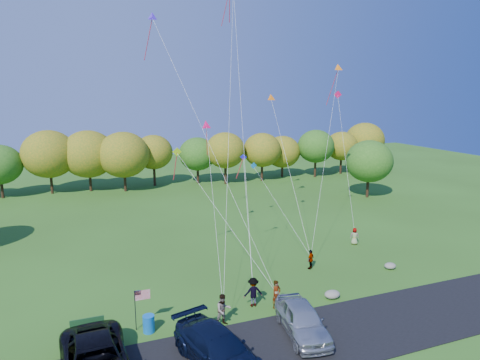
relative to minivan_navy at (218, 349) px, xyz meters
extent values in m
plane|color=#2C5518|center=(5.10, 4.31, -0.94)|extent=(140.00, 140.00, 0.00)
cube|color=black|center=(5.10, 0.31, -0.91)|extent=(44.00, 6.00, 0.06)
cylinder|color=#322012|center=(-9.72, 40.40, 0.51)|extent=(0.36, 0.36, 2.89)
ellipsoid|color=#255A18|center=(-9.72, 40.40, 4.17)|extent=(6.83, 6.83, 6.14)
cylinder|color=#322012|center=(-4.84, 41.32, 0.32)|extent=(0.36, 0.36, 2.52)
ellipsoid|color=#3D6118|center=(-4.84, 41.32, 3.35)|extent=(5.44, 5.44, 4.89)
cylinder|color=#322012|center=(-0.65, 43.39, 0.49)|extent=(0.36, 0.36, 2.86)
ellipsoid|color=#255A18|center=(-0.65, 43.39, 4.24)|extent=(7.13, 7.13, 6.42)
cylinder|color=#322012|center=(4.87, 41.27, 0.62)|extent=(0.36, 0.36, 3.11)
ellipsoid|color=#255A18|center=(4.87, 41.27, 4.38)|extent=(6.77, 6.77, 6.09)
cylinder|color=#322012|center=(10.55, 40.70, 0.51)|extent=(0.36, 0.36, 2.89)
ellipsoid|color=#255A18|center=(10.55, 40.70, 3.99)|extent=(6.27, 6.27, 5.64)
cylinder|color=#322012|center=(14.53, 40.36, 0.42)|extent=(0.36, 0.36, 2.71)
ellipsoid|color=#255A18|center=(14.53, 40.36, 4.04)|extent=(6.99, 6.99, 6.29)
cylinder|color=#322012|center=(20.48, 44.14, 0.66)|extent=(0.36, 0.36, 3.20)
ellipsoid|color=#255A18|center=(20.48, 44.14, 3.89)|extent=(5.00, 5.00, 4.50)
cylinder|color=#322012|center=(25.66, 42.29, 0.49)|extent=(0.36, 0.36, 2.86)
ellipsoid|color=#3D6118|center=(25.66, 42.29, 4.12)|extent=(6.74, 6.74, 6.07)
cylinder|color=#322012|center=(30.03, 43.81, 0.46)|extent=(0.36, 0.36, 2.80)
ellipsoid|color=#255A18|center=(30.03, 43.81, 3.52)|extent=(5.08, 5.08, 4.57)
cylinder|color=#322012|center=(34.65, 42.54, 0.46)|extent=(0.36, 0.36, 2.80)
ellipsoid|color=#3D6118|center=(34.65, 42.54, 3.68)|extent=(5.57, 5.57, 5.01)
cylinder|color=#322012|center=(40.25, 41.69, 0.54)|extent=(0.36, 0.36, 2.97)
ellipsoid|color=#255A18|center=(40.25, 41.69, 4.03)|extent=(6.16, 6.16, 5.54)
cylinder|color=#322012|center=(29.10, 26.31, 0.46)|extent=(0.36, 0.36, 2.80)
ellipsoid|color=#255A18|center=(29.10, 26.31, 3.81)|extent=(6.00, 6.00, 5.40)
imported|color=black|center=(0.00, 0.00, 0.00)|extent=(3.91, 6.48, 1.76)
imported|color=#AFB2BA|center=(5.30, 0.93, 0.00)|extent=(2.82, 5.38, 1.75)
imported|color=#4C4C59|center=(5.32, 4.28, -0.03)|extent=(0.78, 0.65, 1.82)
imported|color=#4C4C59|center=(1.50, 3.51, 0.03)|extent=(0.99, 0.79, 1.93)
imported|color=#4C4C59|center=(4.03, 5.01, 0.02)|extent=(1.30, 0.83, 1.91)
imported|color=#4C4C59|center=(10.46, 8.83, -0.17)|extent=(0.96, 0.82, 1.55)
imported|color=#4C4C59|center=(16.91, 12.15, -0.17)|extent=(0.89, 0.80, 1.53)
cube|color=#163F1E|center=(-5.99, 5.49, -0.51)|extent=(1.84, 0.14, 0.06)
cube|color=#163F1E|center=(-5.99, 5.30, -0.20)|extent=(1.84, 0.08, 0.56)
cube|color=#163F1E|center=(-6.76, 5.49, -0.72)|extent=(0.09, 0.46, 0.43)
cube|color=#163F1E|center=(-5.22, 5.49, -0.72)|extent=(0.09, 0.46, 0.43)
cylinder|color=blue|center=(-2.71, 4.35, -0.44)|extent=(0.67, 0.67, 1.00)
cylinder|color=black|center=(-3.37, 4.80, 0.29)|extent=(0.05, 0.05, 2.45)
cube|color=red|center=(-2.93, 4.80, 1.17)|extent=(0.88, 0.59, 0.02)
cube|color=navy|center=(-3.20, 4.81, 1.34)|extent=(0.35, 0.02, 0.27)
ellipsoid|color=gray|center=(9.34, 4.07, -0.67)|extent=(1.08, 0.84, 0.54)
ellipsoid|color=slate|center=(16.23, 6.59, -0.70)|extent=(0.93, 0.77, 0.48)
cone|color=#3012BB|center=(0.39, 16.81, 18.23)|extent=(0.84, 0.37, 0.79)
cone|color=#CD600D|center=(10.80, 17.13, 12.00)|extent=(0.88, 0.55, 0.74)
cone|color=orange|center=(18.84, 18.79, 14.85)|extent=(1.02, 0.64, 0.85)
cube|color=#E21055|center=(17.78, 17.12, 12.29)|extent=(0.69, 0.36, 0.74)
cube|color=#B8EF14|center=(1.02, 12.38, 8.23)|extent=(0.68, 0.17, 0.67)
cube|color=#147CCC|center=(11.13, 21.86, 5.06)|extent=(0.71, 0.18, 0.70)
cone|color=#EC105B|center=(4.61, 16.82, 9.72)|extent=(0.95, 0.45, 0.87)
cube|color=#1F1AEF|center=(6.17, 12.20, 7.59)|extent=(0.43, 0.34, 0.50)
camera|label=1|loc=(-5.83, -18.24, 12.54)|focal=32.00mm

